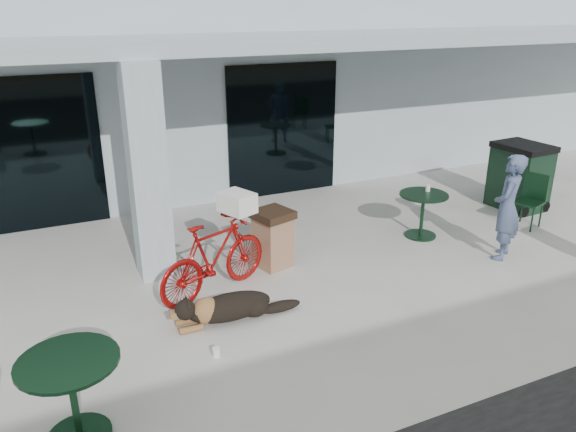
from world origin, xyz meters
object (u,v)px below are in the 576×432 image
bicycle (214,258)px  cafe_table_near (74,400)px  dog (230,305)px  trash_receptacle (273,239)px  cafe_chair_far_b (529,202)px  person (507,207)px  wheeled_bin (520,176)px  cafe_table_far (422,215)px

bicycle → cafe_table_near: 2.95m
dog → trash_receptacle: trash_receptacle is taller
bicycle → dog: (-0.04, -0.76, -0.34)m
cafe_chair_far_b → trash_receptacle: (-4.80, 0.45, -0.03)m
dog → cafe_table_near: cafe_table_near is taller
person → wheeled_bin: bearing=-176.1°
bicycle → cafe_chair_far_b: size_ratio=1.89×
dog → cafe_table_far: (3.93, 1.23, 0.18)m
dog → cafe_chair_far_b: bearing=8.4°
wheeled_bin → cafe_table_near: bearing=-164.5°
dog → wheeled_bin: bearing=14.8°
cafe_table_near → cafe_table_far: cafe_table_near is taller
cafe_table_far → person: 1.46m
cafe_table_far → cafe_chair_far_b: cafe_chair_far_b is taller
person → wheeled_bin: size_ratio=1.31×
trash_receptacle → wheeled_bin: size_ratio=0.70×
cafe_table_far → trash_receptacle: (-2.80, 0.01, 0.06)m
bicycle → trash_receptacle: (1.08, 0.48, -0.10)m
dog → cafe_table_far: size_ratio=1.52×
cafe_table_near → person: size_ratio=0.54×
cafe_table_near → cafe_chair_far_b: 8.21m
bicycle → dog: 0.83m
bicycle → dog: bicycle is taller
cafe_chair_far_b → trash_receptacle: 4.82m
person → trash_receptacle: 3.68m
bicycle → cafe_table_near: bearing=114.3°
bicycle → cafe_table_far: bicycle is taller
dog → trash_receptacle: (1.13, 1.24, 0.24)m
dog → wheeled_bin: 6.76m
person → cafe_table_far: bearing=-98.2°
cafe_table_far → cafe_chair_far_b: 2.05m
cafe_table_far → wheeled_bin: wheeled_bin is taller
cafe_table_near → wheeled_bin: bearing=19.4°
dog → cafe_chair_far_b: 5.99m
person → wheeled_bin: person is taller
trash_receptacle → wheeled_bin: bearing=4.2°
person → wheeled_bin: 2.58m
cafe_chair_far_b → cafe_table_near: bearing=-93.8°
trash_receptacle → cafe_table_far: bearing=-0.2°
wheeled_bin → trash_receptacle: bearing=-179.7°
cafe_chair_far_b → cafe_table_far: bearing=-121.6°
dog → trash_receptacle: bearing=48.5°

